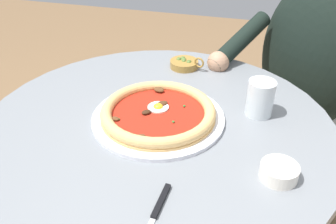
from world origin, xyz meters
TOP-DOWN VIEW (x-y plane):
  - dining_table at (0.00, 0.00)m, footprint 0.89×0.89m
  - pizza_on_plate at (0.01, -0.00)m, footprint 0.33×0.33m
  - water_glass at (0.11, -0.24)m, footprint 0.07×0.07m
  - steak_knife at (-0.29, -0.08)m, footprint 0.23×0.02m
  - ramekin_capers at (-0.13, -0.30)m, footprint 0.08×0.08m
  - olive_pan at (0.32, 0.00)m, footprint 0.09×0.11m
  - diner_person at (0.51, -0.39)m, footprint 0.43×0.55m
  - cafe_chair_diner at (0.61, -0.47)m, footprint 0.54×0.54m

SIDE VIEW (x-z plane):
  - diner_person at x=0.51m, z-range -0.06..1.09m
  - cafe_chair_diner at x=0.61m, z-range 0.09..0.95m
  - dining_table at x=0.00m, z-range 0.20..0.92m
  - steak_knife at x=-0.29m, z-range 0.72..0.73m
  - olive_pan at x=0.32m, z-range 0.71..0.76m
  - ramekin_capers at x=-0.13m, z-range 0.73..0.76m
  - pizza_on_plate at x=0.01m, z-range 0.72..0.76m
  - water_glass at x=0.11m, z-range 0.72..0.81m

